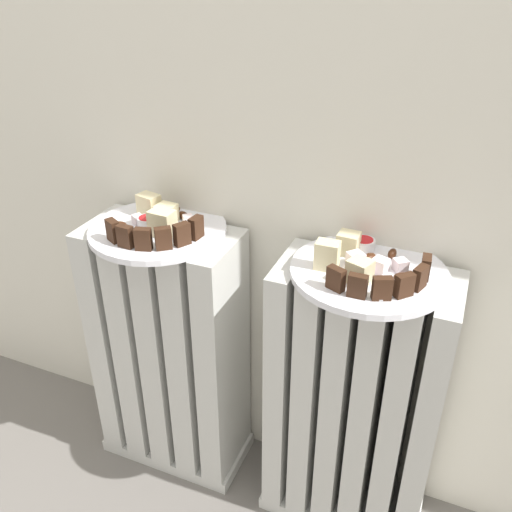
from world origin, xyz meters
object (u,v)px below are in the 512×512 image
(jam_bowl_left, at_px, (148,222))
(jam_bowl_right, at_px, (363,243))
(plate_left, at_px, (158,230))
(fork, at_px, (384,283))
(radiator_left, at_px, (170,353))
(radiator_right, at_px, (353,406))
(plate_right, at_px, (369,272))

(jam_bowl_left, bearing_deg, jam_bowl_right, 10.97)
(plate_left, relative_size, fork, 2.98)
(radiator_left, xyz_separation_m, fork, (0.46, -0.04, 0.32))
(fork, bearing_deg, radiator_right, 131.14)
(plate_right, xyz_separation_m, jam_bowl_left, (-0.44, -0.01, 0.02))
(plate_right, xyz_separation_m, jam_bowl_right, (-0.03, 0.07, 0.02))
(radiator_right, relative_size, fork, 6.63)
(fork, bearing_deg, radiator_left, 175.20)
(radiator_left, height_order, radiator_right, same)
(radiator_left, relative_size, fork, 6.63)
(radiator_right, height_order, jam_bowl_left, jam_bowl_left)
(radiator_right, relative_size, jam_bowl_right, 14.45)
(radiator_right, xyz_separation_m, jam_bowl_right, (-0.03, 0.07, 0.33))
(plate_right, distance_m, fork, 0.05)
(plate_left, relative_size, jam_bowl_right, 6.50)
(radiator_right, xyz_separation_m, plate_left, (-0.42, 0.00, 0.32))
(plate_left, height_order, jam_bowl_right, jam_bowl_right)
(plate_left, xyz_separation_m, fork, (0.46, -0.04, 0.01))
(plate_right, relative_size, fork, 2.98)
(fork, bearing_deg, plate_right, 131.14)
(radiator_right, xyz_separation_m, plate_right, (0.00, 0.00, 0.32))
(jam_bowl_right, bearing_deg, fork, -60.82)
(radiator_left, relative_size, jam_bowl_left, 14.62)
(radiator_left, distance_m, plate_left, 0.32)
(radiator_left, height_order, jam_bowl_right, jam_bowl_right)
(jam_bowl_left, distance_m, fork, 0.47)
(radiator_left, relative_size, radiator_right, 1.00)
(plate_right, distance_m, jam_bowl_right, 0.08)
(fork, bearing_deg, jam_bowl_left, 176.56)
(radiator_left, distance_m, fork, 0.56)
(jam_bowl_right, distance_m, fork, 0.12)
(radiator_right, height_order, fork, fork)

